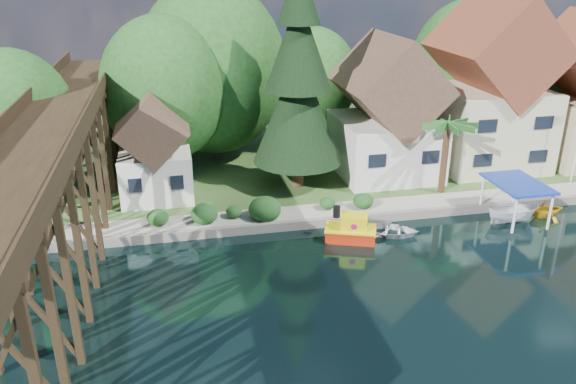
# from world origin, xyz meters

# --- Properties ---
(ground) EXTENTS (140.00, 140.00, 0.00)m
(ground) POSITION_xyz_m (0.00, 0.00, 0.00)
(ground) COLOR black
(ground) RESTS_ON ground
(bank) EXTENTS (140.00, 52.00, 0.50)m
(bank) POSITION_xyz_m (0.00, 34.00, 0.25)
(bank) COLOR #305020
(bank) RESTS_ON ground
(seawall) EXTENTS (60.00, 0.40, 0.62)m
(seawall) POSITION_xyz_m (4.00, 8.00, 0.31)
(seawall) COLOR slate
(seawall) RESTS_ON ground
(promenade) EXTENTS (50.00, 2.60, 0.06)m
(promenade) POSITION_xyz_m (6.00, 9.30, 0.53)
(promenade) COLOR gray
(promenade) RESTS_ON bank
(trestle_bridge) EXTENTS (4.12, 44.18, 9.30)m
(trestle_bridge) POSITION_xyz_m (-16.00, 5.17, 5.35)
(trestle_bridge) COLOR black
(trestle_bridge) RESTS_ON ground
(house_left) EXTENTS (7.64, 8.64, 11.02)m
(house_left) POSITION_xyz_m (7.00, 16.00, 5.14)
(house_left) COLOR silver
(house_left) RESTS_ON bank
(house_center) EXTENTS (8.65, 9.18, 13.89)m
(house_center) POSITION_xyz_m (16.00, 16.50, 6.42)
(house_center) COLOR beige
(house_center) RESTS_ON bank
(shed) EXTENTS (5.09, 5.40, 7.85)m
(shed) POSITION_xyz_m (-11.00, 14.50, 3.83)
(shed) COLOR silver
(shed) RESTS_ON bank
(bg_trees) EXTENTS (49.90, 13.30, 10.57)m
(bg_trees) POSITION_xyz_m (1.00, 21.25, 7.29)
(bg_trees) COLOR #382314
(bg_trees) RESTS_ON bank
(shrubs) EXTENTS (15.76, 2.47, 1.70)m
(shrubs) POSITION_xyz_m (-4.60, 9.26, 1.23)
(shrubs) COLOR #163E16
(shrubs) RESTS_ON bank
(conifer) EXTENTS (6.72, 6.72, 16.55)m
(conifer) POSITION_xyz_m (-0.50, 14.52, 8.47)
(conifer) COLOR #382314
(conifer) RESTS_ON bank
(palm_tree) EXTENTS (5.31, 5.31, 5.75)m
(palm_tree) POSITION_xyz_m (9.72, 11.00, 5.52)
(palm_tree) COLOR #382314
(palm_tree) RESTS_ON bank
(tugboat) EXTENTS (3.61, 2.75, 2.32)m
(tugboat) POSITION_xyz_m (1.01, 5.77, 0.69)
(tugboat) COLOR #B3240B
(tugboat) RESTS_ON ground
(boat_white_a) EXTENTS (4.43, 3.88, 0.76)m
(boat_white_a) POSITION_xyz_m (3.73, 6.00, 0.38)
(boat_white_a) COLOR silver
(boat_white_a) RESTS_ON ground
(boat_canopy) EXTENTS (3.67, 4.55, 2.92)m
(boat_canopy) POSITION_xyz_m (12.58, 6.05, 1.26)
(boat_canopy) COLOR white
(boat_canopy) RESTS_ON ground
(boat_yellow) EXTENTS (2.71, 2.35, 1.41)m
(boat_yellow) POSITION_xyz_m (15.36, 6.37, 0.70)
(boat_yellow) COLOR yellow
(boat_yellow) RESTS_ON ground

